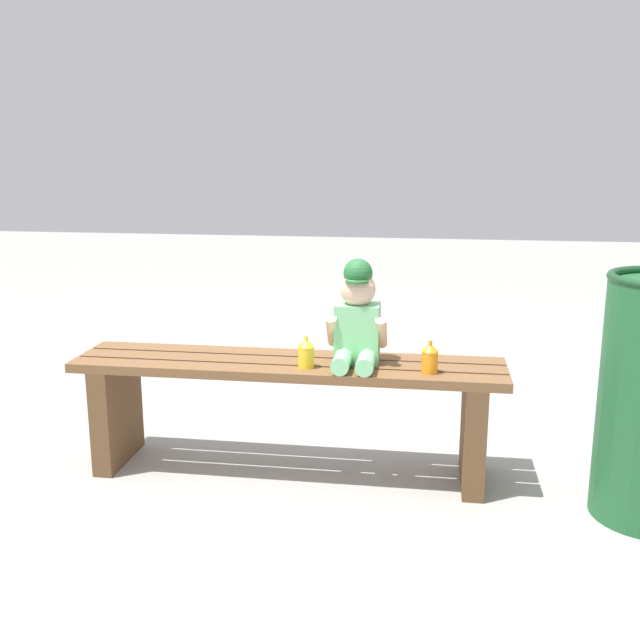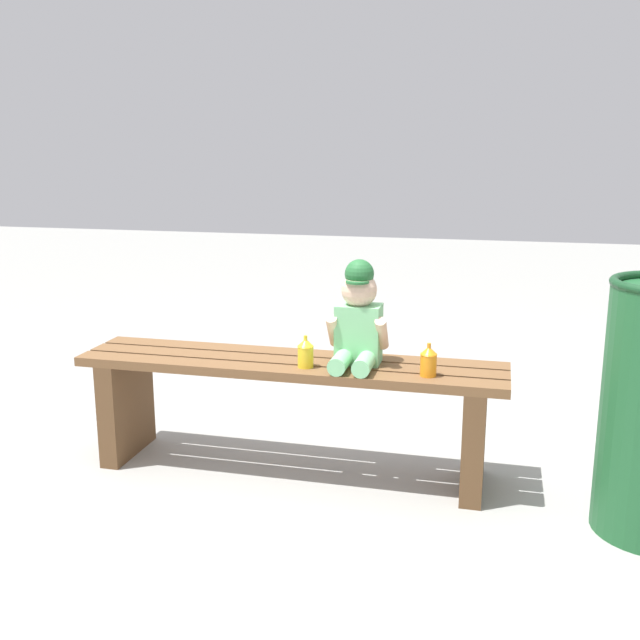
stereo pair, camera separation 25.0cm
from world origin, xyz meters
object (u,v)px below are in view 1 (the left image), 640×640
Objects in this scene: sippy_cup_left at (306,353)px; sippy_cup_right at (430,358)px; park_bench at (288,396)px; child_figure at (357,319)px.

sippy_cup_left is 0.46m from sippy_cup_right.
sippy_cup_left is 1.00× the size of sippy_cup_right.
sippy_cup_left is (0.09, -0.08, 0.21)m from park_bench.
sippy_cup_right is (0.55, -0.08, 0.21)m from park_bench.
child_figure reaches higher than sippy_cup_left.
sippy_cup_left is at bearing -43.28° from park_bench.
park_bench is 0.24m from sippy_cup_left.
sippy_cup_left and sippy_cup_right have the same top height.
park_bench is at bearing 171.64° from sippy_cup_right.
sippy_cup_right is at bearing -17.57° from child_figure.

